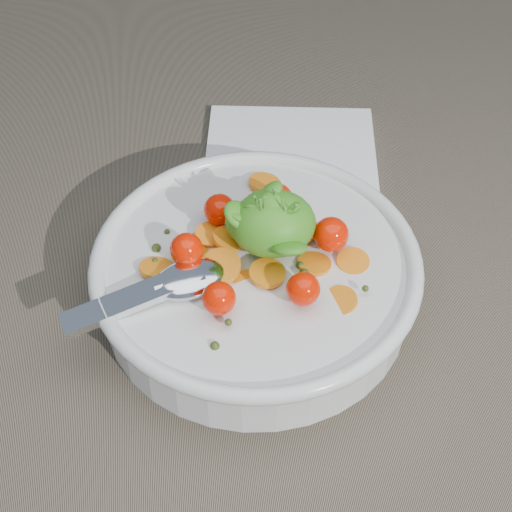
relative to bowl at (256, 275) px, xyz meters
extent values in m
plane|color=#786B56|center=(0.02, 0.02, -0.03)|extent=(6.00, 6.00, 0.00)
cylinder|color=silver|center=(0.00, 0.00, -0.01)|extent=(0.23, 0.23, 0.04)
torus|color=silver|center=(0.00, 0.00, 0.02)|extent=(0.24, 0.24, 0.01)
cylinder|color=silver|center=(0.00, 0.00, -0.03)|extent=(0.12, 0.12, 0.01)
cylinder|color=brown|center=(0.00, 0.00, -0.01)|extent=(0.21, 0.21, 0.03)
cylinder|color=orange|center=(0.04, -0.01, 0.02)|extent=(0.03, 0.03, 0.01)
cylinder|color=orange|center=(-0.03, 0.03, 0.02)|extent=(0.03, 0.03, 0.01)
cylinder|color=orange|center=(0.01, -0.02, 0.02)|extent=(0.03, 0.03, 0.01)
cylinder|color=orange|center=(-0.04, 0.02, 0.02)|extent=(0.02, 0.02, 0.01)
cylinder|color=orange|center=(0.05, -0.04, 0.01)|extent=(0.04, 0.04, 0.01)
cylinder|color=orange|center=(0.07, -0.01, 0.02)|extent=(0.03, 0.03, 0.01)
cylinder|color=orange|center=(-0.02, 0.02, 0.02)|extent=(0.03, 0.03, 0.01)
cylinder|color=orange|center=(0.03, 0.04, 0.02)|extent=(0.04, 0.04, 0.01)
cylinder|color=orange|center=(0.00, -0.04, 0.01)|extent=(0.04, 0.04, 0.01)
cylinder|color=orange|center=(0.04, 0.02, 0.02)|extent=(0.04, 0.04, 0.01)
cylinder|color=orange|center=(-0.03, -0.01, 0.02)|extent=(0.04, 0.04, 0.01)
cylinder|color=orange|center=(0.02, 0.08, 0.02)|extent=(0.04, 0.04, 0.01)
cylinder|color=orange|center=(0.04, 0.04, 0.02)|extent=(0.03, 0.03, 0.01)
cylinder|color=orange|center=(-0.01, -0.02, 0.01)|extent=(0.04, 0.04, 0.01)
cylinder|color=orange|center=(-0.07, 0.00, 0.02)|extent=(0.03, 0.03, 0.01)
cylinder|color=orange|center=(-0.05, 0.01, 0.02)|extent=(0.03, 0.03, 0.01)
sphere|color=#354316|center=(0.01, 0.04, 0.02)|extent=(0.01, 0.01, 0.01)
sphere|color=#354316|center=(0.04, 0.02, 0.02)|extent=(0.01, 0.01, 0.01)
sphere|color=#354316|center=(0.02, 0.05, 0.02)|extent=(0.01, 0.01, 0.01)
sphere|color=#354316|center=(0.03, -0.02, 0.02)|extent=(0.01, 0.01, 0.01)
sphere|color=#354316|center=(0.04, 0.02, 0.01)|extent=(0.01, 0.01, 0.01)
sphere|color=#354316|center=(-0.07, 0.01, 0.02)|extent=(0.01, 0.01, 0.01)
sphere|color=#354316|center=(0.06, 0.00, 0.01)|extent=(0.01, 0.01, 0.01)
sphere|color=#354316|center=(-0.06, 0.04, 0.02)|extent=(0.00, 0.00, 0.00)
sphere|color=#354316|center=(0.03, -0.01, 0.02)|extent=(0.01, 0.01, 0.01)
sphere|color=#354316|center=(-0.03, -0.06, 0.02)|extent=(0.01, 0.01, 0.01)
sphere|color=#354316|center=(0.03, 0.00, 0.02)|extent=(0.00, 0.00, 0.00)
sphere|color=#354316|center=(0.07, -0.04, 0.02)|extent=(0.00, 0.00, 0.00)
sphere|color=#354316|center=(-0.07, 0.02, 0.02)|extent=(0.01, 0.01, 0.01)
sphere|color=#354316|center=(-0.04, -0.07, 0.02)|extent=(0.01, 0.01, 0.01)
sphere|color=red|center=(0.06, 0.00, 0.03)|extent=(0.03, 0.03, 0.03)
sphere|color=red|center=(0.02, 0.05, 0.03)|extent=(0.03, 0.03, 0.03)
sphere|color=red|center=(-0.02, 0.04, 0.03)|extent=(0.02, 0.02, 0.02)
sphere|color=red|center=(-0.05, 0.00, 0.03)|extent=(0.02, 0.02, 0.02)
sphere|color=red|center=(-0.03, -0.05, 0.03)|extent=(0.02, 0.02, 0.02)
sphere|color=red|center=(0.03, -0.04, 0.03)|extent=(0.02, 0.02, 0.02)
ellipsoid|color=#418F20|center=(0.01, 0.01, 0.04)|extent=(0.06, 0.05, 0.05)
ellipsoid|color=#418F20|center=(0.00, 0.02, 0.04)|extent=(0.04, 0.04, 0.03)
ellipsoid|color=#418F20|center=(0.02, 0.02, 0.05)|extent=(0.03, 0.03, 0.02)
ellipsoid|color=#418F20|center=(0.03, 0.00, 0.06)|extent=(0.02, 0.02, 0.01)
ellipsoid|color=#418F20|center=(-0.01, 0.01, 0.05)|extent=(0.02, 0.02, 0.02)
ellipsoid|color=#418F20|center=(0.02, 0.01, 0.05)|extent=(0.03, 0.03, 0.03)
ellipsoid|color=#418F20|center=(0.02, 0.00, 0.06)|extent=(0.02, 0.02, 0.02)
ellipsoid|color=#418F20|center=(0.02, -0.02, 0.05)|extent=(0.03, 0.03, 0.02)
ellipsoid|color=#418F20|center=(0.02, 0.00, 0.06)|extent=(0.02, 0.02, 0.01)
ellipsoid|color=#418F20|center=(0.01, 0.01, 0.05)|extent=(0.02, 0.02, 0.01)
ellipsoid|color=#418F20|center=(0.01, 0.01, 0.05)|extent=(0.03, 0.03, 0.02)
ellipsoid|color=#418F20|center=(0.00, 0.01, 0.06)|extent=(0.02, 0.02, 0.02)
ellipsoid|color=#418F20|center=(0.01, 0.01, 0.07)|extent=(0.02, 0.02, 0.02)
ellipsoid|color=#418F20|center=(0.01, 0.01, 0.05)|extent=(0.02, 0.02, 0.01)
ellipsoid|color=#418F20|center=(0.01, 0.04, 0.04)|extent=(0.02, 0.02, 0.02)
ellipsoid|color=#418F20|center=(0.01, 0.02, 0.06)|extent=(0.03, 0.03, 0.03)
ellipsoid|color=#418F20|center=(-0.01, 0.01, 0.05)|extent=(0.03, 0.03, 0.02)
ellipsoid|color=#418F20|center=(0.01, 0.00, 0.06)|extent=(0.02, 0.02, 0.02)
ellipsoid|color=#418F20|center=(0.02, 0.01, 0.05)|extent=(0.03, 0.03, 0.02)
ellipsoid|color=#418F20|center=(0.01, 0.02, 0.05)|extent=(0.02, 0.03, 0.02)
cylinder|color=#4C8C33|center=(0.01, 0.00, 0.06)|extent=(0.01, 0.00, 0.04)
cylinder|color=#4C8C33|center=(0.02, 0.00, 0.06)|extent=(0.01, 0.01, 0.04)
cylinder|color=#4C8C33|center=(0.01, 0.00, 0.06)|extent=(0.00, 0.00, 0.04)
cylinder|color=#4C8C33|center=(0.02, 0.01, 0.06)|extent=(0.02, 0.01, 0.04)
cylinder|color=#4C8C33|center=(0.01, 0.01, 0.06)|extent=(0.01, 0.01, 0.04)
cylinder|color=#4C8C33|center=(0.00, 0.01, 0.06)|extent=(0.01, 0.01, 0.04)
cylinder|color=#4C8C33|center=(0.02, 0.00, 0.06)|extent=(0.01, 0.01, 0.04)
ellipsoid|color=silver|center=(-0.05, -0.02, 0.02)|extent=(0.06, 0.05, 0.02)
cube|color=silver|center=(-0.09, -0.03, 0.02)|extent=(0.10, 0.05, 0.02)
cylinder|color=silver|center=(-0.07, -0.02, 0.02)|extent=(0.02, 0.01, 0.01)
cube|color=white|center=(0.05, 0.17, -0.03)|extent=(0.17, 0.16, 0.01)
camera|label=1|loc=(-0.05, -0.38, 0.44)|focal=55.00mm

